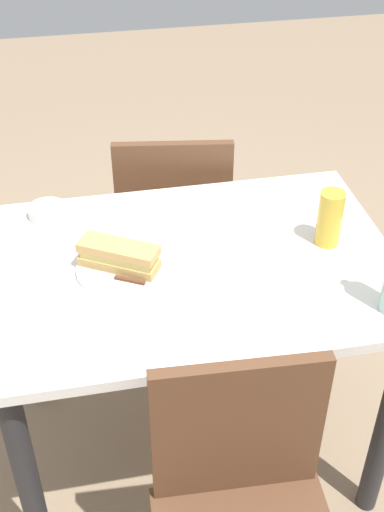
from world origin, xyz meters
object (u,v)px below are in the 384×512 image
object	(u,v)px
chair_near	(174,223)
olive_bowl	(47,211)
baguette_sandwich_near	(119,255)
dining_table	(192,300)
knife_near	(115,278)
beer_glass	(330,218)
plate_near	(120,268)

from	to	relation	value
chair_near	olive_bowl	xyz separation A→B (m)	(0.41, 0.28, 0.28)
chair_near	baguette_sandwich_near	xyz separation A→B (m)	(0.23, 0.57, 0.32)
dining_table	knife_near	distance (m)	0.26
dining_table	baguette_sandwich_near	bearing A→B (deg)	-0.42
knife_near	beer_glass	distance (m)	0.59
baguette_sandwich_near	olive_bowl	bearing A→B (deg)	-58.75
beer_glass	plate_near	bearing A→B (deg)	1.53
plate_near	baguette_sandwich_near	world-z (taller)	baguette_sandwich_near
plate_near	knife_near	size ratio (longest dim) A/B	1.37
beer_glass	olive_bowl	bearing A→B (deg)	-20.39
plate_near	knife_near	bearing A→B (deg)	72.35
dining_table	baguette_sandwich_near	xyz separation A→B (m)	(0.19, -0.00, 0.18)
plate_near	chair_near	bearing A→B (deg)	-112.41
knife_near	dining_table	bearing A→B (deg)	-166.91
knife_near	beer_glass	world-z (taller)	beer_glass
beer_glass	dining_table	bearing A→B (deg)	2.51
dining_table	beer_glass	distance (m)	0.43
knife_near	olive_bowl	xyz separation A→B (m)	(0.16, -0.34, -0.00)
chair_near	plate_near	size ratio (longest dim) A/B	3.85
dining_table	olive_bowl	bearing A→B (deg)	-38.63
knife_near	beer_glass	size ratio (longest dim) A/B	1.04
baguette_sandwich_near	beer_glass	distance (m)	0.56
olive_bowl	plate_near	bearing A→B (deg)	121.25
chair_near	plate_near	distance (m)	0.67
dining_table	beer_glass	xyz separation A→B (m)	(-0.38, -0.02, 0.21)
baguette_sandwich_near	knife_near	size ratio (longest dim) A/B	1.29
baguette_sandwich_near	knife_near	xyz separation A→B (m)	(0.02, 0.05, -0.03)
chair_near	plate_near	xyz separation A→B (m)	(0.23, 0.57, 0.28)
knife_near	olive_bowl	world-z (taller)	olive_bowl
chair_near	beer_glass	bearing A→B (deg)	120.72
chair_near	knife_near	bearing A→B (deg)	67.95
plate_near	baguette_sandwich_near	distance (m)	0.04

